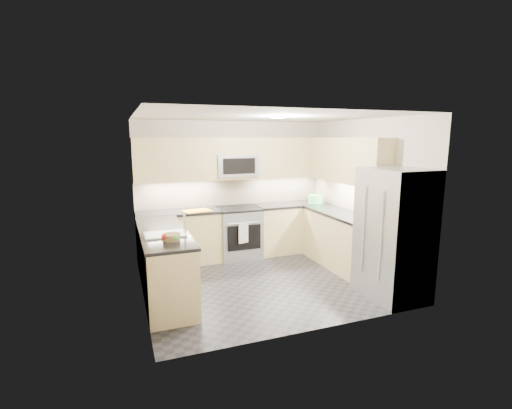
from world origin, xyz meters
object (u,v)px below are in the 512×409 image
gas_range (238,233)px  cutting_board (197,211)px  microwave (236,165)px  utensil_bowl (316,199)px  refrigerator (394,234)px  fruit_basket (171,237)px

gas_range → cutting_board: 0.93m
gas_range → microwave: microwave is taller
cutting_board → microwave: bearing=16.1°
microwave → utensil_bowl: bearing=-8.5°
gas_range → refrigerator: 2.86m
utensil_bowl → gas_range: bearing=176.0°
microwave → fruit_basket: microwave is taller
refrigerator → cutting_board: (-2.23, 2.32, 0.05)m
gas_range → cutting_board: cutting_board is taller
refrigerator → fruit_basket: (-2.91, 0.62, 0.08)m
cutting_board → fruit_basket: bearing=-111.6°
fruit_basket → microwave: bearing=52.9°
gas_range → refrigerator: (1.45, -2.43, 0.45)m
gas_range → refrigerator: size_ratio=0.51×
gas_range → refrigerator: bearing=-59.1°
refrigerator → cutting_board: refrigerator is taller
refrigerator → utensil_bowl: 2.32m
cutting_board → fruit_basket: fruit_basket is taller
utensil_bowl → fruit_basket: bearing=-150.6°
refrigerator → cutting_board: size_ratio=3.95×
microwave → cutting_board: size_ratio=1.67×
microwave → cutting_board: (-0.78, -0.23, -0.75)m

